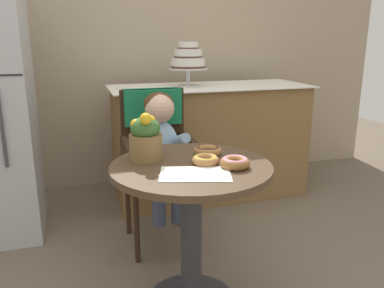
# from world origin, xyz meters

# --- Properties ---
(back_wall) EXTENTS (4.80, 0.10, 2.70)m
(back_wall) POSITION_xyz_m (0.00, 1.85, 1.35)
(back_wall) COLOR tan
(back_wall) RESTS_ON ground
(cafe_table) EXTENTS (0.72, 0.72, 0.72)m
(cafe_table) POSITION_xyz_m (0.00, 0.00, 0.51)
(cafe_table) COLOR #4C3826
(cafe_table) RESTS_ON ground
(wicker_chair) EXTENTS (0.42, 0.45, 0.95)m
(wicker_chair) POSITION_xyz_m (-0.01, 0.72, 0.64)
(wicker_chair) COLOR #332114
(wicker_chair) RESTS_ON ground
(seated_child) EXTENTS (0.27, 0.32, 0.73)m
(seated_child) POSITION_xyz_m (-0.01, 0.57, 0.68)
(seated_child) COLOR #8CADCC
(seated_child) RESTS_ON ground
(paper_napkin) EXTENTS (0.33, 0.26, 0.00)m
(paper_napkin) POSITION_xyz_m (-0.02, -0.13, 0.72)
(paper_napkin) COLOR white
(paper_napkin) RESTS_ON cafe_table
(donut_front) EXTENTS (0.13, 0.13, 0.04)m
(donut_front) POSITION_xyz_m (0.12, 0.12, 0.74)
(donut_front) COLOR #AD7542
(donut_front) RESTS_ON cafe_table
(donut_mid) EXTENTS (0.12, 0.12, 0.04)m
(donut_mid) POSITION_xyz_m (0.06, -0.01, 0.74)
(donut_mid) COLOR #AD7542
(donut_mid) RESTS_ON cafe_table
(donut_side) EXTENTS (0.13, 0.13, 0.04)m
(donut_side) POSITION_xyz_m (0.17, -0.10, 0.74)
(donut_side) COLOR #936033
(donut_side) RESTS_ON cafe_table
(flower_vase) EXTENTS (0.15, 0.15, 0.23)m
(flower_vase) POSITION_xyz_m (-0.18, 0.12, 0.83)
(flower_vase) COLOR brown
(flower_vase) RESTS_ON cafe_table
(display_counter) EXTENTS (1.56, 0.62, 0.90)m
(display_counter) POSITION_xyz_m (0.55, 1.30, 0.45)
(display_counter) COLOR olive
(display_counter) RESTS_ON ground
(tiered_cake_stand) EXTENTS (0.30, 0.30, 0.33)m
(tiered_cake_stand) POSITION_xyz_m (0.37, 1.30, 1.10)
(tiered_cake_stand) COLOR silver
(tiered_cake_stand) RESTS_ON display_counter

